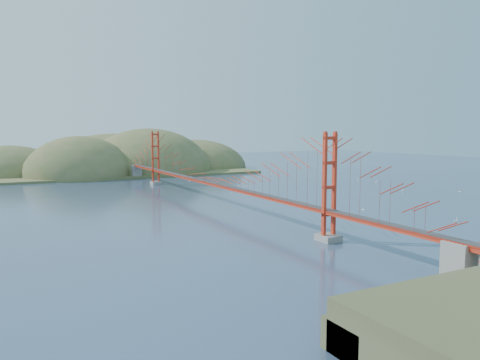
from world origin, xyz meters
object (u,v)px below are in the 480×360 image
bridge (212,160)px  sailboat_1 (331,187)px  sailboat_2 (403,191)px  sailboat_0 (363,209)px

bridge → sailboat_1: size_ratio=153.17×
bridge → sailboat_2: size_ratio=162.83×
bridge → sailboat_1: 32.41m
sailboat_0 → sailboat_2: (21.94, 12.83, -0.01)m
bridge → sailboat_0: bearing=-44.2°
bridge → sailboat_0: (17.23, -16.76, -6.86)m
sailboat_0 → sailboat_1: bearing=61.0°
sailboat_0 → sailboat_2: sailboat_0 is taller
bridge → sailboat_1: (30.74, 7.64, -6.87)m
sailboat_1 → sailboat_2: 14.32m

